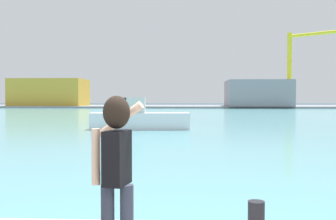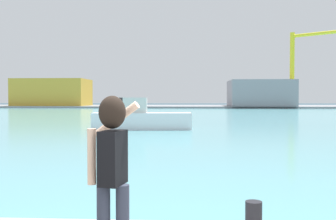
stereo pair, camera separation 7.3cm
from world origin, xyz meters
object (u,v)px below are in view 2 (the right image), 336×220
person_photographer (112,161)px  harbor_bollard (254,214)px  warehouse_left (53,92)px  warehouse_right (260,93)px  boat_moored (140,118)px  port_crane (298,61)px

person_photographer → harbor_bollard: person_photographer is taller
warehouse_left → warehouse_right: (48.82, -1.78, -0.25)m
harbor_bollard → boat_moored: 24.32m
warehouse_right → port_crane: 10.90m
harbor_bollard → warehouse_left: warehouse_left is taller
port_crane → warehouse_left: bearing=174.4°
warehouse_left → person_photographer: bearing=-70.2°
person_photographer → port_crane: port_crane is taller
boat_moored → warehouse_left: (-29.12, 64.03, 2.73)m
person_photographer → boat_moored: size_ratio=0.24×
person_photographer → warehouse_right: bearing=2.0°
person_photographer → harbor_bollard: bearing=-40.8°
boat_moored → warehouse_right: size_ratio=0.53×
port_crane → warehouse_right: bearing=153.2°
boat_moored → harbor_bollard: bearing=-83.4°
warehouse_right → warehouse_left: bearing=177.9°
person_photographer → port_crane: 87.46m
person_photographer → warehouse_left: warehouse_left is taller
warehouse_right → port_crane: size_ratio=0.86×
warehouse_left → harbor_bollard: bearing=-69.0°
person_photographer → port_crane: (24.28, 83.58, 8.59)m
person_photographer → warehouse_right: warehouse_right is taller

